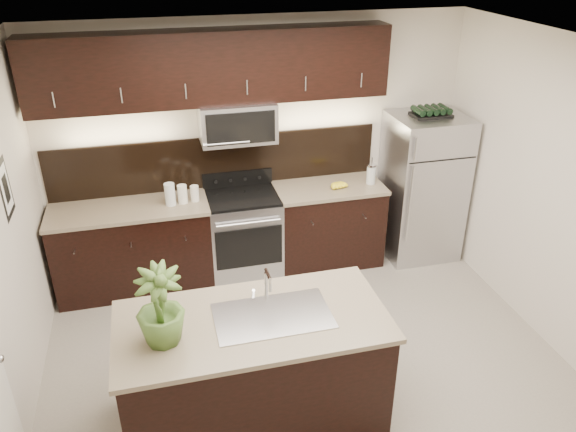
% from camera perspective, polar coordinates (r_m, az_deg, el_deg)
% --- Properties ---
extents(ground, '(4.50, 4.50, 0.00)m').
position_cam_1_polar(ground, '(5.10, 2.08, -15.19)').
color(ground, gray).
rests_on(ground, ground).
extents(room_walls, '(4.52, 4.02, 2.71)m').
position_cam_1_polar(room_walls, '(4.09, 1.13, 2.00)').
color(room_walls, beige).
rests_on(room_walls, ground).
extents(counter_run, '(3.51, 0.65, 0.94)m').
position_cam_1_polar(counter_run, '(6.10, -6.42, -2.07)').
color(counter_run, black).
rests_on(counter_run, ground).
extents(upper_fixtures, '(3.49, 0.40, 1.66)m').
position_cam_1_polar(upper_fixtures, '(5.63, -7.27, 13.68)').
color(upper_fixtures, black).
rests_on(upper_fixtures, counter_run).
extents(island, '(1.96, 0.96, 0.94)m').
position_cam_1_polar(island, '(4.40, -3.47, -15.26)').
color(island, black).
rests_on(island, ground).
extents(sink_faucet, '(0.84, 0.50, 0.28)m').
position_cam_1_polar(sink_faucet, '(4.12, -1.60, -9.87)').
color(sink_faucet, silver).
rests_on(sink_faucet, island).
extents(refrigerator, '(0.80, 0.72, 1.66)m').
position_cam_1_polar(refrigerator, '(6.53, 13.47, 2.87)').
color(refrigerator, '#B2B2B7').
rests_on(refrigerator, ground).
extents(wine_rack, '(0.41, 0.25, 0.10)m').
position_cam_1_polar(wine_rack, '(6.23, 14.34, 10.21)').
color(wine_rack, black).
rests_on(wine_rack, refrigerator).
extents(plant, '(0.35, 0.35, 0.57)m').
position_cam_1_polar(plant, '(3.82, -12.90, -8.91)').
color(plant, '#436327').
rests_on(plant, island).
extents(canisters, '(0.34, 0.13, 0.23)m').
position_cam_1_polar(canisters, '(5.78, -10.97, 2.20)').
color(canisters, silver).
rests_on(canisters, counter_run).
extents(french_press, '(0.10, 0.10, 0.29)m').
position_cam_1_polar(french_press, '(6.19, 8.44, 4.23)').
color(french_press, silver).
rests_on(french_press, counter_run).
extents(bananas, '(0.22, 0.19, 0.06)m').
position_cam_1_polar(bananas, '(6.05, 4.66, 3.07)').
color(bananas, yellow).
rests_on(bananas, counter_run).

